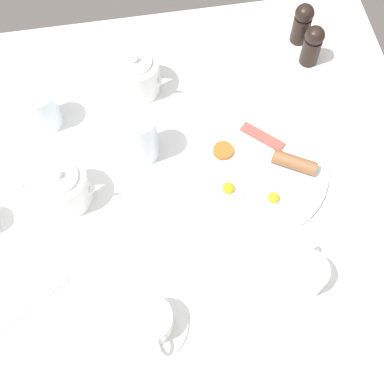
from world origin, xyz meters
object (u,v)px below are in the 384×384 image
object	(u,v)px
wine_glass_spare	(141,137)
teapot_far	(64,187)
fork_by_plate	(250,353)
salt_grinder	(302,23)
teacup_with_saucer_right	(305,275)
teacup_with_saucer_left	(152,322)
breakfast_plate	(257,170)
knife_by_plate	(17,315)
pepper_grinder	(312,45)
water_glass_short	(42,109)
teapot_near	(136,75)

from	to	relation	value
wine_glass_spare	teapot_far	bearing A→B (deg)	-63.77
wine_glass_spare	fork_by_plate	size ratio (longest dim) A/B	0.70
salt_grinder	fork_by_plate	xyz separation A→B (m)	(0.73, -0.28, -0.06)
teacup_with_saucer_right	teacup_with_saucer_left	bearing A→B (deg)	-82.33
breakfast_plate	salt_grinder	distance (m)	0.40
teapot_far	wine_glass_spare	size ratio (longest dim) A/B	1.44
salt_grinder	knife_by_plate	world-z (taller)	salt_grinder
teapot_far	knife_by_plate	size ratio (longest dim) A/B	0.91
teacup_with_saucer_right	salt_grinder	distance (m)	0.62
teapot_far	teacup_with_saucer_left	bearing A→B (deg)	-52.56
fork_by_plate	salt_grinder	bearing A→B (deg)	158.79
teacup_with_saucer_right	pepper_grinder	size ratio (longest dim) A/B	1.23
teapot_far	water_glass_short	world-z (taller)	teapot_far
breakfast_plate	teapot_near	size ratio (longest dim) A/B	1.82
teapot_far	teacup_with_saucer_left	xyz separation A→B (m)	(0.30, 0.14, -0.02)
breakfast_plate	water_glass_short	distance (m)	0.49
teapot_far	fork_by_plate	xyz separation A→B (m)	(0.38, 0.31, -0.05)
water_glass_short	fork_by_plate	bearing A→B (deg)	30.89
breakfast_plate	wine_glass_spare	distance (m)	0.26
knife_by_plate	fork_by_plate	bearing A→B (deg)	71.48
teacup_with_saucer_left	teacup_with_saucer_right	size ratio (longest dim) A/B	1.00
teacup_with_saucer_right	water_glass_short	size ratio (longest dim) A/B	1.31
water_glass_short	teacup_with_saucer_right	bearing A→B (deg)	46.30
teapot_near	water_glass_short	xyz separation A→B (m)	(0.06, -0.22, 0.00)
salt_grinder	water_glass_short	bearing A→B (deg)	-76.99
knife_by_plate	teacup_with_saucer_left	bearing A→B (deg)	76.24
teacup_with_saucer_left	water_glass_short	xyz separation A→B (m)	(-0.50, -0.18, 0.02)
teapot_near	teacup_with_saucer_left	world-z (taller)	teapot_near
breakfast_plate	water_glass_short	bearing A→B (deg)	-114.93
water_glass_short	fork_by_plate	xyz separation A→B (m)	(0.58, 0.35, -0.05)
water_glass_short	pepper_grinder	xyz separation A→B (m)	(-0.07, 0.63, 0.01)
breakfast_plate	knife_by_plate	distance (m)	0.57
water_glass_short	pepper_grinder	world-z (taller)	pepper_grinder
teapot_near	knife_by_plate	distance (m)	0.58
water_glass_short	salt_grinder	bearing A→B (deg)	103.01
teapot_near	knife_by_plate	xyz separation A→B (m)	(0.50, -0.30, -0.05)
knife_by_plate	wine_glass_spare	bearing A→B (deg)	138.43
teapot_far	water_glass_short	bearing A→B (deg)	111.84
water_glass_short	pepper_grinder	distance (m)	0.64
teacup_with_saucer_right	fork_by_plate	bearing A→B (deg)	-47.67
teapot_far	knife_by_plate	world-z (taller)	teapot_far
salt_grinder	teapot_near	bearing A→B (deg)	-78.60
teapot_near	salt_grinder	world-z (taller)	teapot_near
water_glass_short	teapot_near	bearing A→B (deg)	106.02
wine_glass_spare	knife_by_plate	xyz separation A→B (m)	(0.32, -0.28, -0.06)
teapot_far	pepper_grinder	distance (m)	0.66
knife_by_plate	water_glass_short	bearing A→B (deg)	169.80
teacup_with_saucer_left	water_glass_short	world-z (taller)	water_glass_short
teacup_with_saucer_left	knife_by_plate	bearing A→B (deg)	-103.76
breakfast_plate	teapot_far	xyz separation A→B (m)	(-0.01, -0.41, 0.04)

